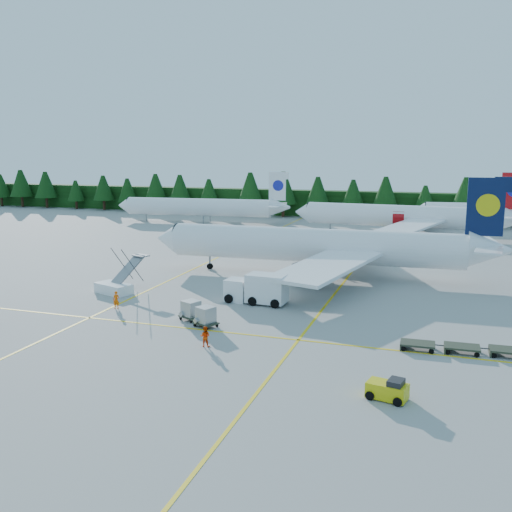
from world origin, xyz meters
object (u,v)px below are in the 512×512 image
(airliner_red, at_px, (396,216))
(airstairs, at_px, (116,285))
(service_truck, at_px, (256,288))
(airliner_navy, at_px, (308,246))
(baggage_tug, at_px, (388,390))

(airliner_red, bearing_deg, airstairs, -112.42)
(airstairs, height_order, service_truck, airstairs)
(airstairs, bearing_deg, airliner_red, 84.19)
(airliner_navy, bearing_deg, service_truck, -99.63)
(service_truck, bearing_deg, baggage_tug, -48.06)
(airliner_navy, height_order, service_truck, airliner_navy)
(airliner_red, distance_m, service_truck, 53.02)
(airliner_navy, relative_size, airstairs, 6.75)
(airliner_navy, distance_m, baggage_tug, 36.21)
(airliner_navy, relative_size, service_truck, 6.55)
(airliner_navy, xyz_separation_m, service_truck, (-1.91, -14.49, -2.20))
(airstairs, xyz_separation_m, service_truck, (15.87, 0.80, 0.70))
(airliner_red, height_order, baggage_tug, airliner_red)
(service_truck, height_order, baggage_tug, service_truck)
(airstairs, relative_size, baggage_tug, 2.33)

